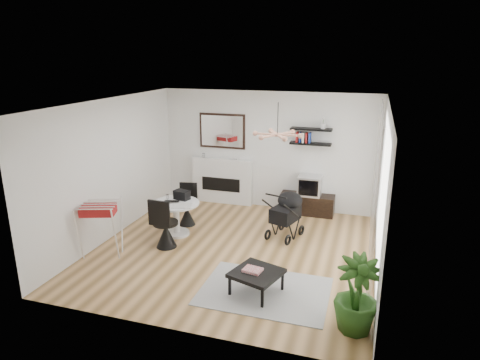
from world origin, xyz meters
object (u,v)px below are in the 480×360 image
(crt_tv, at_px, (310,186))
(potted_plant, at_px, (357,295))
(drying_rack, at_px, (101,228))
(dining_table, at_px, (176,213))
(coffee_table, at_px, (257,274))
(stroller, at_px, (287,216))
(tv_console, at_px, (307,204))
(fireplace, at_px, (222,175))

(crt_tv, distance_m, potted_plant, 4.24)
(drying_rack, bearing_deg, dining_table, 36.28)
(dining_table, bearing_deg, coffee_table, -37.88)
(dining_table, xyz_separation_m, stroller, (2.11, 0.58, -0.02))
(crt_tv, bearing_deg, tv_console, 175.27)
(fireplace, distance_m, dining_table, 2.11)
(tv_console, distance_m, dining_table, 3.03)
(fireplace, bearing_deg, stroller, -38.57)
(potted_plant, bearing_deg, crt_tv, 106.71)
(tv_console, bearing_deg, crt_tv, -4.73)
(stroller, bearing_deg, fireplace, 158.32)
(tv_console, height_order, dining_table, dining_table)
(fireplace, relative_size, coffee_table, 2.55)
(dining_table, bearing_deg, crt_tv, 39.55)
(drying_rack, relative_size, potted_plant, 0.96)
(crt_tv, xyz_separation_m, dining_table, (-2.35, -1.94, -0.22))
(fireplace, bearing_deg, tv_console, -3.93)
(stroller, distance_m, coffee_table, 2.22)
(fireplace, xyz_separation_m, stroller, (1.89, -1.51, -0.26))
(tv_console, bearing_deg, fireplace, 176.07)
(tv_console, xyz_separation_m, stroller, (-0.20, -1.36, 0.20))
(drying_rack, distance_m, stroller, 3.49)
(crt_tv, xyz_separation_m, drying_rack, (-3.21, -3.19, -0.15))
(potted_plant, bearing_deg, fireplace, 128.52)
(fireplace, bearing_deg, drying_rack, -107.93)
(fireplace, distance_m, tv_console, 2.15)
(crt_tv, bearing_deg, coffee_table, -93.98)
(tv_console, height_order, drying_rack, drying_rack)
(drying_rack, relative_size, stroller, 1.00)
(fireplace, xyz_separation_m, drying_rack, (-1.08, -3.34, -0.16))
(stroller, bearing_deg, dining_table, -147.72)
(crt_tv, height_order, dining_table, crt_tv)
(stroller, relative_size, potted_plant, 0.96)
(crt_tv, xyz_separation_m, stroller, (-0.24, -1.36, -0.24))
(stroller, xyz_separation_m, potted_plant, (1.46, -2.70, 0.09))
(fireplace, bearing_deg, dining_table, -95.97)
(stroller, bearing_deg, crt_tv, 96.83)
(dining_table, height_order, potted_plant, potted_plant)
(stroller, relative_size, coffee_table, 1.17)
(crt_tv, relative_size, drying_rack, 0.50)
(tv_console, relative_size, dining_table, 1.29)
(crt_tv, bearing_deg, potted_plant, -73.29)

